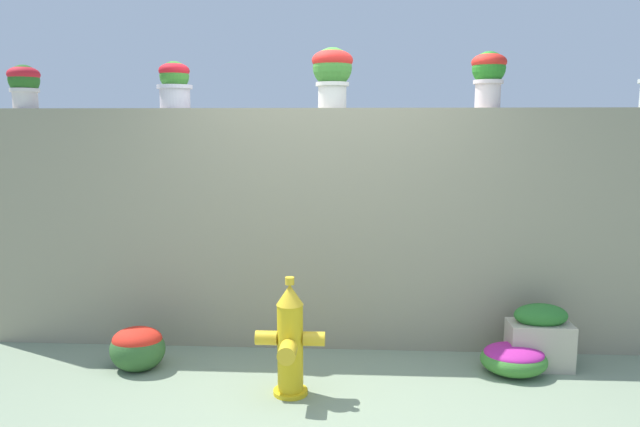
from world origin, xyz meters
TOP-DOWN VIEW (x-y plane):
  - ground_plane at (0.00, 0.00)m, footprint 24.00×24.00m
  - stone_wall at (0.00, 1.10)m, footprint 5.77×0.32m
  - potted_plant_0 at (-2.52, 1.07)m, footprint 0.26×0.26m
  - potted_plant_1 at (-1.27, 1.09)m, footprint 0.29×0.29m
  - potted_plant_2 at (0.02, 1.12)m, footprint 0.33×0.33m
  - potted_plant_3 at (1.26, 1.10)m, footprint 0.27×0.27m
  - fire_hydrant at (-0.23, 0.08)m, footprint 0.48×0.37m
  - flower_bush_left at (-1.44, 0.46)m, footprint 0.42×0.38m
  - flower_bush_right at (1.41, 0.54)m, footprint 0.49×0.44m
  - planter_box at (1.62, 0.65)m, footprint 0.47×0.26m

SIDE VIEW (x-z plane):
  - ground_plane at x=0.00m, z-range 0.00..0.00m
  - flower_bush_right at x=1.41m, z-range 0.00..0.23m
  - flower_bush_left at x=-1.44m, z-range 0.01..0.34m
  - planter_box at x=1.62m, z-range -0.01..0.49m
  - fire_hydrant at x=-0.23m, z-range -0.04..0.79m
  - stone_wall at x=0.00m, z-range 0.00..1.98m
  - potted_plant_1 at x=-1.27m, z-range 2.00..2.38m
  - potted_plant_0 at x=-2.52m, z-range 2.01..2.37m
  - potted_plant_3 at x=1.26m, z-range 2.03..2.47m
  - potted_plant_2 at x=0.02m, z-range 2.03..2.52m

